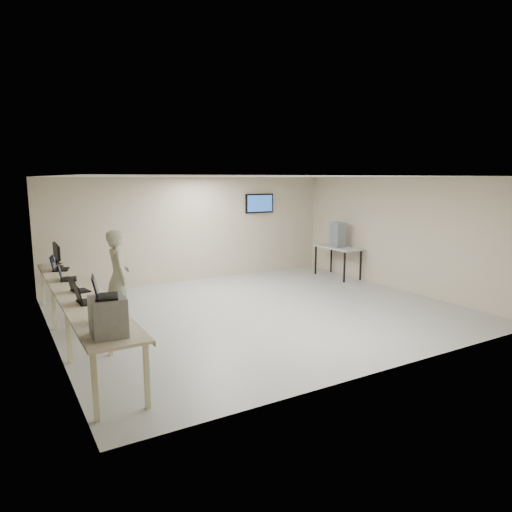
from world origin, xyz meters
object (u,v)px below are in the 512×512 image
workbench (79,295)px  side_table (338,249)px  equipment_box (108,316)px  soldier (118,276)px

workbench → side_table: 7.41m
workbench → side_table: (7.19, 1.80, -0.03)m
equipment_box → workbench: bearing=90.8°
soldier → side_table: (6.33, 0.99, -0.10)m
equipment_box → side_table: 8.46m
equipment_box → soldier: bearing=76.8°
equipment_box → soldier: 3.49m
workbench → side_table: size_ratio=4.13×
soldier → side_table: size_ratio=1.24×
workbench → side_table: bearing=14.1°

